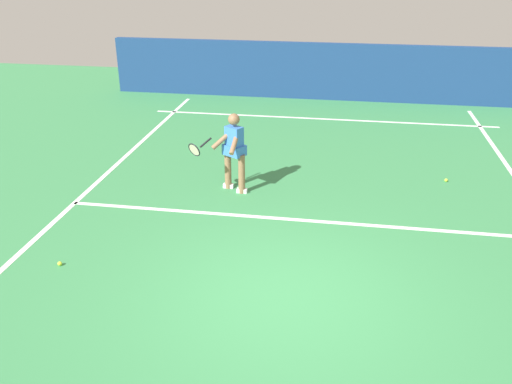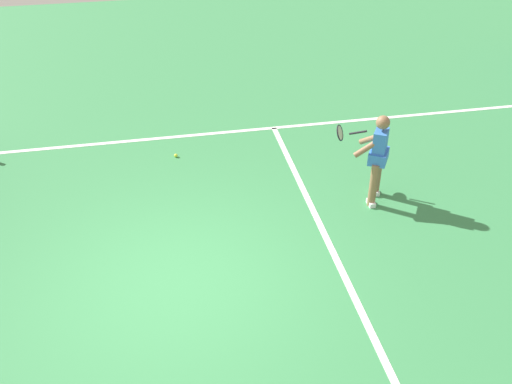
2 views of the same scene
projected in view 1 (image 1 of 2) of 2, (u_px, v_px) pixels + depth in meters
ground_plane at (286, 296)px, 7.41m from camera, size 28.54×28.54×0.00m
court_back_wall at (326, 72)px, 16.64m from camera, size 13.46×0.24×1.72m
baseline_marking at (321, 119)px, 15.02m from camera, size 9.46×0.10×0.01m
service_line_marking at (300, 220)px, 9.45m from camera, size 8.46×0.10×0.01m
sideline_right_marking at (3, 268)px, 8.04m from camera, size 0.10×19.95×0.01m
tennis_player at (233, 150)px, 10.26m from camera, size 1.07×0.79×1.55m
tennis_ball_near at (60, 264)px, 8.10m from camera, size 0.07×0.07×0.07m
tennis_ball_far at (446, 180)px, 10.99m from camera, size 0.07×0.07×0.07m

